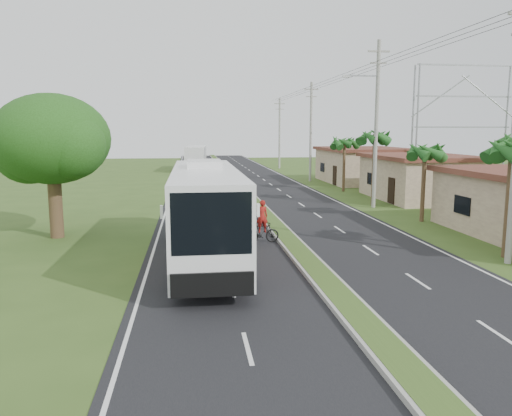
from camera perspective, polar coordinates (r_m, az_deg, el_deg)
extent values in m
plane|color=#35501D|center=(18.68, 8.11, -8.73)|extent=(180.00, 180.00, 0.00)
cube|color=black|center=(37.88, 0.04, 0.29)|extent=(14.00, 160.00, 0.02)
cube|color=gray|center=(37.87, 0.04, 0.41)|extent=(1.20, 160.00, 0.17)
cube|color=#35501D|center=(37.86, 0.04, 0.55)|extent=(0.95, 160.00, 0.02)
cube|color=silver|center=(37.62, -10.13, 0.07)|extent=(0.12, 160.00, 0.01)
cube|color=silver|center=(39.31, 9.77, 0.45)|extent=(0.12, 160.00, 0.01)
cube|color=gray|center=(43.64, 18.26, 3.17)|extent=(7.00, 10.00, 3.35)
cube|color=#52271D|center=(43.51, 18.38, 5.57)|extent=(7.60, 10.60, 0.32)
cube|color=gray|center=(56.53, 12.14, 4.66)|extent=(8.00, 11.00, 3.50)
cube|color=#52271D|center=(56.43, 12.20, 6.60)|extent=(8.60, 11.60, 0.32)
cylinder|color=#473321|center=(24.65, 26.88, 0.61)|extent=(0.26, 0.26, 5.00)
cylinder|color=#473321|center=(32.62, 18.58, 2.51)|extent=(0.26, 0.26, 4.60)
cylinder|color=#473321|center=(38.76, 13.29, 4.25)|extent=(0.26, 0.26, 5.40)
cylinder|color=#473321|center=(47.43, 10.02, 4.76)|extent=(0.26, 0.26, 4.80)
cylinder|color=#473321|center=(28.31, -21.95, 0.84)|extent=(0.70, 0.70, 4.00)
ellipsoid|color=#1E4312|center=(28.08, -22.33, 7.32)|extent=(6.00, 6.00, 4.68)
sphere|color=#1E4312|center=(29.25, -24.54, 6.23)|extent=(3.80, 3.80, 3.80)
sphere|color=#1E4312|center=(26.83, -20.34, 6.75)|extent=(3.40, 3.40, 3.40)
cylinder|color=gray|center=(37.61, 13.58, 9.14)|extent=(0.28, 0.28, 12.00)
cube|color=gray|center=(38.03, 13.87, 16.99)|extent=(1.60, 0.12, 0.12)
cube|color=gray|center=(37.92, 13.82, 15.80)|extent=(1.20, 0.10, 0.10)
cube|color=gray|center=(37.40, 12.00, 14.57)|extent=(2.40, 0.10, 0.10)
cylinder|color=gray|center=(56.75, 6.28, 8.61)|extent=(0.28, 0.28, 11.00)
cube|color=gray|center=(56.94, 6.36, 13.34)|extent=(1.60, 0.12, 0.12)
cube|color=gray|center=(56.88, 6.35, 12.54)|extent=(1.20, 0.10, 0.10)
cylinder|color=gray|center=(76.33, 2.70, 8.49)|extent=(0.28, 0.28, 10.50)
cube|color=gray|center=(76.45, 2.73, 11.82)|extent=(1.60, 0.12, 0.12)
cube|color=gray|center=(76.41, 2.72, 11.22)|extent=(1.20, 0.10, 0.10)
cylinder|color=gray|center=(51.52, 17.92, 8.79)|extent=(0.18, 0.18, 12.00)
cylinder|color=gray|center=(56.50, 27.22, 8.21)|extent=(0.18, 0.18, 12.00)
cylinder|color=gray|center=(52.43, 17.45, 8.80)|extent=(0.18, 0.18, 12.00)
cylinder|color=gray|center=(57.33, 26.65, 8.25)|extent=(0.18, 0.18, 12.00)
cube|color=gray|center=(54.27, 22.52, 8.53)|extent=(10.00, 0.14, 0.14)
cube|color=gray|center=(54.38, 22.71, 11.69)|extent=(10.00, 0.14, 0.14)
cube|color=gray|center=(54.65, 22.90, 14.82)|extent=(10.00, 0.14, 0.14)
cube|color=white|center=(21.88, -5.78, -0.10)|extent=(2.77, 13.24, 3.48)
cube|color=black|center=(22.43, -5.85, 2.09)|extent=(2.82, 10.60, 1.39)
cube|color=black|center=(15.32, -5.11, -1.79)|extent=(2.48, 0.14, 1.95)
cube|color=red|center=(20.70, -5.64, -2.56)|extent=(2.81, 5.74, 0.61)
cube|color=yellow|center=(22.38, -5.76, -2.43)|extent=(2.81, 3.31, 0.28)
cube|color=white|center=(22.99, -5.94, 5.07)|extent=(1.55, 2.65, 0.31)
cylinder|color=black|center=(18.14, -9.28, -7.40)|extent=(0.35, 1.15, 1.15)
cylinder|color=black|center=(18.22, -1.36, -7.21)|extent=(0.35, 1.15, 1.15)
cylinder|color=black|center=(25.65, -8.73, -2.62)|extent=(0.35, 1.15, 1.15)
cylinder|color=black|center=(25.70, -3.16, -2.50)|extent=(0.35, 1.15, 1.15)
cube|color=white|center=(72.73, -6.85, 5.72)|extent=(3.32, 12.10, 3.33)
cube|color=black|center=(73.21, -6.85, 6.52)|extent=(3.18, 8.99, 1.13)
cube|color=orange|center=(71.73, -6.89, 5.17)|extent=(2.99, 5.87, 0.36)
cylinder|color=black|center=(67.96, -8.01, 4.37)|extent=(0.37, 1.02, 1.00)
cylinder|color=black|center=(67.84, -6.07, 4.40)|extent=(0.37, 1.02, 1.00)
cylinder|color=black|center=(77.29, -7.52, 4.90)|extent=(0.37, 1.02, 1.00)
cylinder|color=black|center=(77.18, -5.82, 4.92)|extent=(0.37, 1.02, 1.00)
imported|color=black|center=(25.14, 0.69, -2.86)|extent=(1.80, 0.69, 1.05)
imported|color=maroon|center=(24.98, 0.69, -0.95)|extent=(0.64, 0.46, 1.65)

